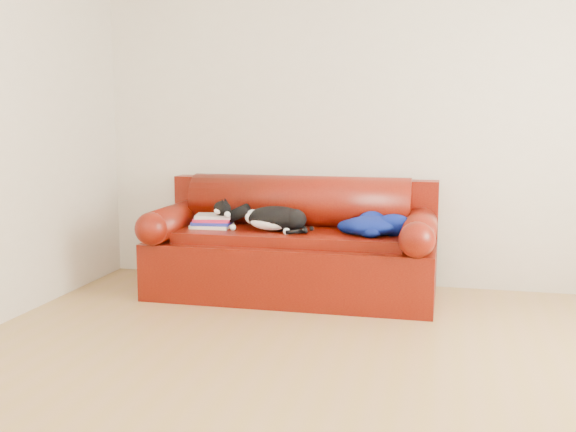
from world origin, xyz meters
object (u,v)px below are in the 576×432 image
cat (275,219)px  blanket (373,225)px  sofa_base (292,264)px  book_stack (213,221)px

cat → blanket: bearing=12.9°
sofa_base → cat: cat is taller
book_stack → blanket: (1.21, -0.01, 0.02)m
book_stack → cat: bearing=-5.1°
cat → blanket: size_ratio=1.02×
sofa_base → cat: size_ratio=3.37×
cat → blanket: cat is taller
sofa_base → blanket: (0.60, -0.06, 0.33)m
sofa_base → cat: bearing=-139.0°
book_stack → blanket: blanket is taller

